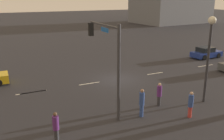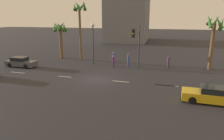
{
  "view_description": "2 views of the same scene",
  "coord_description": "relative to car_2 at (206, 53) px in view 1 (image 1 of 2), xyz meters",
  "views": [
    {
      "loc": [
        10.63,
        20.68,
        7.66
      ],
      "look_at": [
        0.93,
        0.73,
        1.22
      ],
      "focal_mm": 41.3,
      "sensor_mm": 36.0,
      "label": 1
    },
    {
      "loc": [
        8.19,
        -21.91,
        7.16
      ],
      "look_at": [
        1.86,
        -0.05,
        1.31
      ],
      "focal_mm": 33.09,
      "sensor_mm": 36.0,
      "label": 2
    }
  ],
  "objects": [
    {
      "name": "pedestrian_0",
      "position": [
        16.33,
        10.58,
        0.39
      ],
      "size": [
        0.39,
        0.39,
        1.92
      ],
      "color": "#2D478C",
      "rests_on": "ground_plane"
    },
    {
      "name": "pedestrian_3",
      "position": [
        13.54,
        12.04,
        0.3
      ],
      "size": [
        0.39,
        0.39,
        1.77
      ],
      "color": "#BF3833",
      "rests_on": "ground_plane"
    },
    {
      "name": "ground_plane",
      "position": [
        14.17,
        2.91,
        -0.64
      ],
      "size": [
        220.0,
        220.0,
        0.0
      ],
      "primitive_type": "plane",
      "color": "#28282D"
    },
    {
      "name": "lane_stripe_5",
      "position": [
        21.94,
        2.91,
        -0.63
      ],
      "size": [
        2.16,
        0.14,
        0.01
      ],
      "primitive_type": "cube",
      "color": "silver",
      "rests_on": "ground_plane"
    },
    {
      "name": "lane_stripe_1",
      "position": [
        2.96,
        2.91,
        -0.63
      ],
      "size": [
        2.21,
        0.14,
        0.01
      ],
      "primitive_type": "cube",
      "color": "silver",
      "rests_on": "ground_plane"
    },
    {
      "name": "pedestrian_1",
      "position": [
        22.09,
        11.15,
        0.28
      ],
      "size": [
        0.36,
        0.36,
        1.74
      ],
      "color": "#333338",
      "rests_on": "ground_plane"
    },
    {
      "name": "car_2",
      "position": [
        0.0,
        0.0,
        0.0
      ],
      "size": [
        4.06,
        2.01,
        1.39
      ],
      "color": "navy",
      "rests_on": "ground_plane"
    },
    {
      "name": "traffic_signal",
      "position": [
        17.87,
        8.64,
        3.49
      ],
      "size": [
        0.32,
        4.93,
        6.08
      ],
      "color": "#38383D",
      "rests_on": "ground_plane"
    },
    {
      "name": "streetlamp",
      "position": [
        10.81,
        10.52,
        3.76
      ],
      "size": [
        0.56,
        0.56,
        6.3
      ],
      "color": "#2D2D33",
      "rests_on": "ground_plane"
    },
    {
      "name": "lane_stripe_4",
      "position": [
        22.13,
        2.91,
        -0.63
      ],
      "size": [
        2.46,
        0.14,
        0.01
      ],
      "primitive_type": "cube",
      "color": "silver",
      "rests_on": "ground_plane"
    },
    {
      "name": "lane_stripe_3",
      "position": [
        17.03,
        2.91,
        -0.63
      ],
      "size": [
        1.95,
        0.14,
        0.01
      ],
      "primitive_type": "cube",
      "color": "silver",
      "rests_on": "ground_plane"
    },
    {
      "name": "lane_stripe_2",
      "position": [
        9.86,
        2.91,
        -0.63
      ],
      "size": [
        1.85,
        0.14,
        0.01
      ],
      "primitive_type": "cube",
      "color": "silver",
      "rests_on": "ground_plane"
    },
    {
      "name": "pedestrian_2",
      "position": [
        14.25,
        9.61,
        0.27
      ],
      "size": [
        0.43,
        0.43,
        1.72
      ],
      "color": "#333338",
      "rests_on": "ground_plane"
    }
  ]
}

